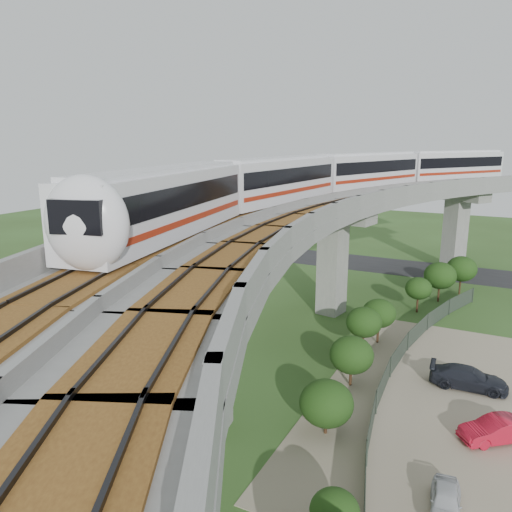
# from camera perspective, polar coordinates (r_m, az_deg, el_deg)

# --- Properties ---
(ground) EXTENTS (160.00, 160.00, 0.00)m
(ground) POSITION_cam_1_polar(r_m,az_deg,el_deg) (37.47, 2.05, -11.08)
(ground) COLOR #304A1D
(ground) RESTS_ON ground
(dirt_lot) EXTENTS (18.00, 26.00, 0.04)m
(dirt_lot) POSITION_cam_1_polar(r_m,az_deg,el_deg) (32.91, 24.10, -15.94)
(dirt_lot) COLOR gray
(dirt_lot) RESTS_ON ground
(asphalt_road) EXTENTS (60.00, 8.00, 0.03)m
(asphalt_road) POSITION_cam_1_polar(r_m,az_deg,el_deg) (64.56, 13.24, -0.90)
(asphalt_road) COLOR #232326
(asphalt_road) RESTS_ON ground
(viaduct) EXTENTS (19.58, 73.98, 11.40)m
(viaduct) POSITION_cam_1_polar(r_m,az_deg,el_deg) (33.35, 8.19, 2.08)
(viaduct) COLOR #99968E
(viaduct) RESTS_ON ground
(metro_train) EXTENTS (17.27, 60.15, 3.64)m
(metro_train) POSITION_cam_1_polar(r_m,az_deg,el_deg) (44.48, 10.17, 9.03)
(metro_train) COLOR silver
(metro_train) RESTS_ON ground
(fence) EXTENTS (3.87, 38.73, 1.50)m
(fence) POSITION_cam_1_polar(r_m,az_deg,el_deg) (34.65, 17.24, -12.47)
(fence) COLOR #2D382D
(fence) RESTS_ON ground
(tree_0) EXTENTS (2.98, 2.98, 3.94)m
(tree_0) POSITION_cam_1_polar(r_m,az_deg,el_deg) (54.25, 22.44, -1.37)
(tree_0) COLOR #382314
(tree_0) RESTS_ON ground
(tree_1) EXTENTS (3.04, 3.04, 3.92)m
(tree_1) POSITION_cam_1_polar(r_m,az_deg,el_deg) (51.05, 20.30, -2.11)
(tree_1) COLOR #382314
(tree_1) RESTS_ON ground
(tree_2) EXTENTS (2.37, 2.37, 3.28)m
(tree_2) POSITION_cam_1_polar(r_m,az_deg,el_deg) (47.39, 18.08, -3.54)
(tree_2) COLOR #382314
(tree_2) RESTS_ON ground
(tree_3) EXTENTS (2.59, 2.59, 3.52)m
(tree_3) POSITION_cam_1_polar(r_m,az_deg,el_deg) (39.52, 13.88, -6.39)
(tree_3) COLOR #382314
(tree_3) RESTS_ON ground
(tree_4) EXTENTS (2.58, 2.58, 3.58)m
(tree_4) POSITION_cam_1_polar(r_m,az_deg,el_deg) (37.24, 12.23, -7.42)
(tree_4) COLOR #382314
(tree_4) RESTS_ON ground
(tree_5) EXTENTS (2.79, 2.79, 3.31)m
(tree_5) POSITION_cam_1_polar(r_m,az_deg,el_deg) (32.71, 10.87, -11.03)
(tree_5) COLOR #382314
(tree_5) RESTS_ON ground
(tree_6) EXTENTS (2.89, 2.89, 3.03)m
(tree_6) POSITION_cam_1_polar(r_m,az_deg,el_deg) (27.76, 8.05, -16.32)
(tree_6) COLOR #382314
(tree_6) RESTS_ON ground
(tree_7) EXTENTS (1.95, 1.95, 2.35)m
(tree_7) POSITION_cam_1_polar(r_m,az_deg,el_deg) (21.70, 8.98, -26.90)
(tree_7) COLOR #382314
(tree_7) RESTS_ON ground
(car_white) EXTENTS (1.57, 3.23, 1.06)m
(car_white) POSITION_cam_1_polar(r_m,az_deg,el_deg) (24.73, 20.87, -24.72)
(car_white) COLOR silver
(car_white) RESTS_ON dirt_lot
(car_red) EXTENTS (3.89, 3.46, 1.28)m
(car_red) POSITION_cam_1_polar(r_m,az_deg,el_deg) (30.23, 25.82, -17.43)
(car_red) COLOR #AD0F24
(car_red) RESTS_ON dirt_lot
(car_dark) EXTENTS (4.77, 2.15, 1.36)m
(car_dark) POSITION_cam_1_polar(r_m,az_deg,el_deg) (35.10, 23.11, -12.68)
(car_dark) COLOR black
(car_dark) RESTS_ON dirt_lot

